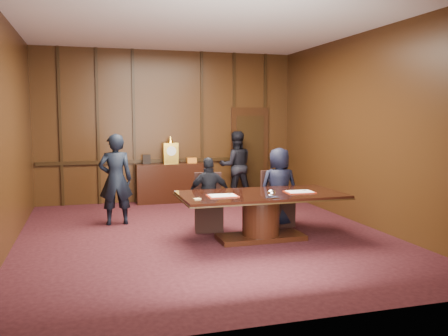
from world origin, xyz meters
name	(u,v)px	position (x,y,z in m)	size (l,w,h in m)	color
room	(206,132)	(0.07, 0.14, 1.72)	(7.00, 7.04, 3.50)	black
sideboard	(171,181)	(0.00, 3.26, 0.49)	(1.60, 0.45, 1.54)	black
conference_table	(261,208)	(0.81, -0.50, 0.51)	(2.62, 1.32, 0.76)	black
folder_left	(222,196)	(0.13, -0.61, 0.77)	(0.47, 0.34, 0.02)	#9B220E
folder_right	(300,192)	(1.43, -0.60, 0.77)	(0.48, 0.35, 0.02)	#9B220E
inkstand	(272,194)	(0.81, -0.95, 0.81)	(0.20, 0.14, 0.12)	white
notepad	(197,199)	(-0.31, -0.77, 0.77)	(0.10, 0.07, 0.01)	#FFD77C
chair_left	(209,213)	(0.16, 0.38, 0.29)	(0.56, 0.56, 0.99)	black
chair_right	(277,209)	(1.45, 0.38, 0.29)	(0.51, 0.51, 0.99)	black
signatory_left	(209,194)	(0.16, 0.30, 0.64)	(0.75, 0.31, 1.29)	black
signatory_right	(279,187)	(1.46, 0.30, 0.71)	(0.70, 0.45, 1.43)	black
witness_left	(116,179)	(-1.37, 1.27, 0.84)	(0.61, 0.40, 1.67)	black
witness_right	(236,166)	(1.53, 3.10, 0.82)	(0.80, 0.62, 1.64)	black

